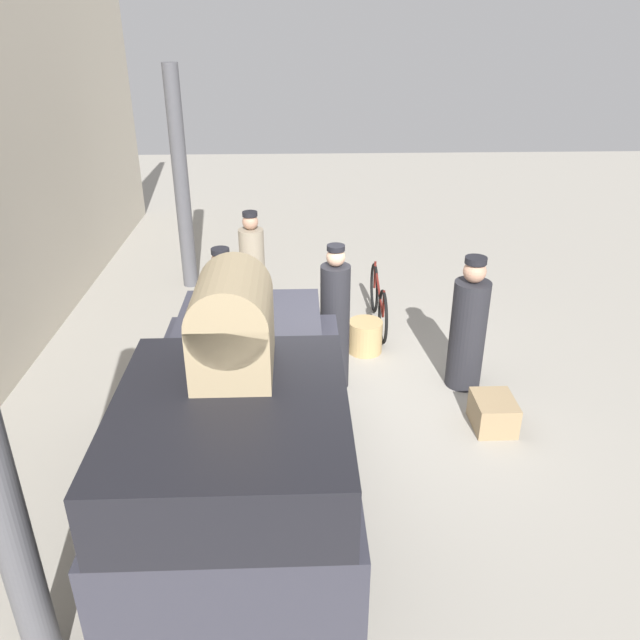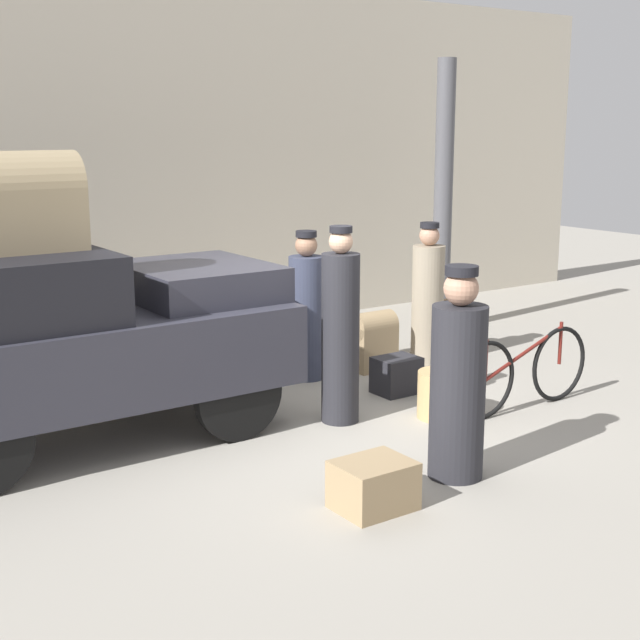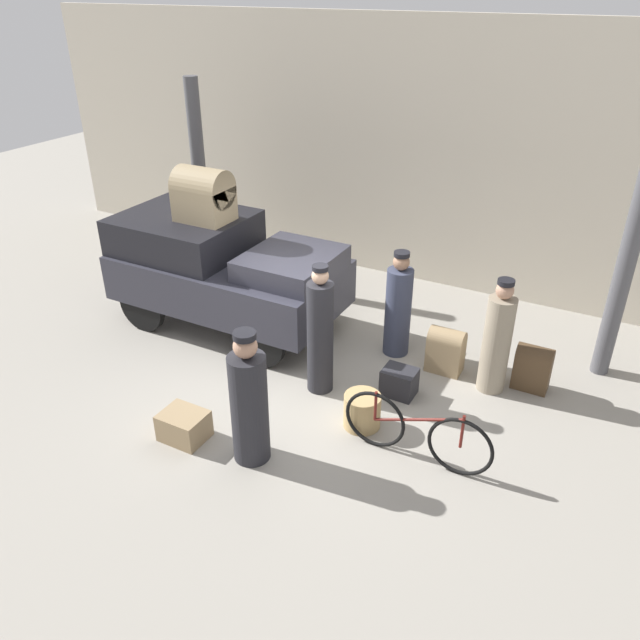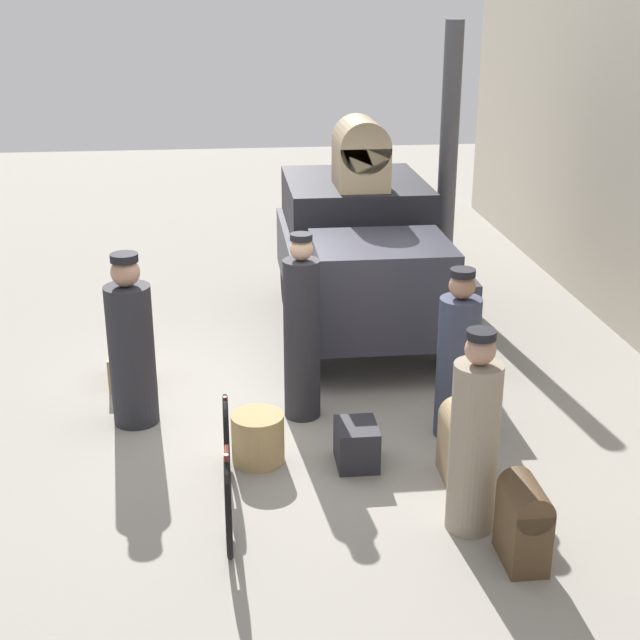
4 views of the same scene
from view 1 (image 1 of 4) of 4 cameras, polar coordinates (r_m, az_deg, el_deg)
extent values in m
plane|color=gray|center=(7.62, 1.57, -7.07)|extent=(30.00, 30.00, 0.00)
cylinder|color=#4C4C51|center=(10.44, -12.58, 12.21)|extent=(0.24, 0.24, 3.55)
cylinder|color=black|center=(6.90, -13.07, -7.63)|extent=(0.83, 0.12, 0.83)
cylinder|color=black|center=(6.77, 1.05, -7.53)|extent=(0.83, 0.12, 0.83)
cylinder|color=black|center=(5.25, -17.38, -21.03)|extent=(0.83, 0.12, 0.83)
cylinder|color=black|center=(5.09, 2.50, -21.39)|extent=(0.83, 0.12, 0.83)
cube|color=#2D2D38|center=(5.67, -6.90, -10.67)|extent=(3.56, 1.83, 0.71)
cube|color=black|center=(4.65, -8.03, -10.25)|extent=(1.96, 1.68, 0.57)
cube|color=#2D2D38|center=(6.39, -6.41, -0.74)|extent=(1.25, 1.43, 0.32)
torus|color=black|center=(9.69, 4.99, 2.96)|extent=(0.76, 0.04, 0.76)
torus|color=black|center=(8.75, 5.77, 0.30)|extent=(0.76, 0.04, 0.76)
cylinder|color=#591914|center=(9.14, 5.41, 2.77)|extent=(1.05, 0.04, 0.41)
cylinder|color=#591914|center=(8.67, 5.83, 1.48)|extent=(0.04, 0.04, 0.40)
cylinder|color=#591914|center=(9.61, 5.04, 4.14)|extent=(0.04, 0.04, 0.43)
cylinder|color=tan|center=(8.53, 4.16, -1.51)|extent=(0.47, 0.47, 0.45)
cylinder|color=gray|center=(9.42, -6.16, 4.23)|extent=(0.37, 0.37, 1.38)
sphere|color=tan|center=(9.15, -6.40, 8.91)|extent=(0.23, 0.23, 0.23)
cylinder|color=black|center=(9.12, -6.43, 9.62)|extent=(0.22, 0.22, 0.06)
cylinder|color=#33384C|center=(8.07, -8.67, 0.12)|extent=(0.38, 0.38, 1.35)
sphere|color=#936B51|center=(7.76, -9.05, 5.40)|extent=(0.24, 0.24, 0.24)
cylinder|color=black|center=(7.72, -9.12, 6.25)|extent=(0.23, 0.23, 0.07)
cylinder|color=#232328|center=(7.48, 1.38, -0.72)|extent=(0.35, 0.35, 1.58)
sphere|color=tan|center=(7.12, 1.45, 5.77)|extent=(0.22, 0.22, 0.22)
cylinder|color=black|center=(7.09, 1.46, 6.62)|extent=(0.21, 0.21, 0.06)
cylinder|color=#232328|center=(7.75, 13.32, -1.33)|extent=(0.43, 0.43, 1.38)
sphere|color=tan|center=(7.42, 13.97, 4.33)|extent=(0.27, 0.27, 0.27)
cylinder|color=black|center=(7.37, 14.08, 5.32)|extent=(0.25, 0.25, 0.07)
cube|color=#937A56|center=(7.29, 15.56, -8.17)|extent=(0.54, 0.44, 0.36)
cube|color=#937A56|center=(8.96, -7.07, -0.02)|extent=(0.50, 0.32, 0.51)
cylinder|color=#937A56|center=(8.85, -7.16, 1.48)|extent=(0.50, 0.32, 0.32)
cube|color=#232328|center=(8.64, -1.61, -1.35)|extent=(0.45, 0.36, 0.38)
cube|color=#4C3823|center=(10.04, -7.36, 2.92)|extent=(0.48, 0.28, 0.52)
cylinder|color=#4C3823|center=(9.94, -7.44, 4.29)|extent=(0.48, 0.28, 0.28)
cube|color=#9E8966|center=(4.74, -7.96, -1.75)|extent=(0.81, 0.59, 0.52)
cylinder|color=#9E8966|center=(4.63, -8.15, 1.07)|extent=(0.81, 0.59, 0.59)
camera|label=2|loc=(7.29, 68.91, -2.43)|focal=50.00mm
camera|label=3|loc=(12.07, 35.24, 25.70)|focal=35.00mm
camera|label=4|loc=(14.54, 2.52, 25.20)|focal=50.00mm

